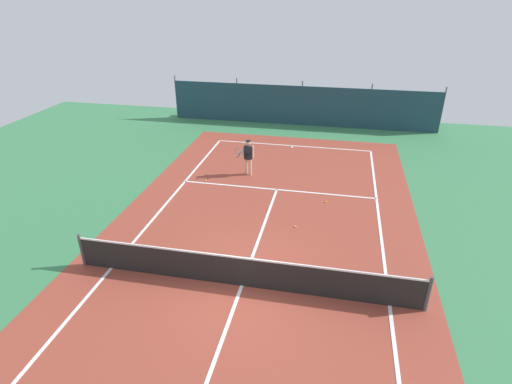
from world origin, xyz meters
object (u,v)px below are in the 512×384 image
Objects in this scene: tennis_ball_near_player at (326,202)px; tennis_ball_by_sideline at (295,227)px; tennis_ball_midcourt at (206,181)px; tennis_net at (242,271)px; tennis_player at (248,155)px.

tennis_ball_by_sideline is (-0.99, -2.14, 0.00)m from tennis_ball_near_player.
tennis_ball_by_sideline is (4.35, -3.08, 0.00)m from tennis_ball_midcourt.
tennis_net is 153.33× the size of tennis_ball_midcourt.
tennis_net reaches higher than tennis_ball_midcourt.
tennis_ball_midcourt is at bearing 47.49° from tennis_player.
tennis_ball_near_player and tennis_ball_midcourt have the same top height.
tennis_player is (-1.54, 7.72, 0.45)m from tennis_net.
tennis_net is 6.06m from tennis_ball_near_player.
tennis_net is at bearing -64.05° from tennis_ball_midcourt.
tennis_net is 3.73m from tennis_ball_by_sideline.
tennis_player reaches higher than tennis_net.
tennis_player reaches higher than tennis_ball_near_player.
tennis_ball_midcourt is (-5.33, 0.95, 0.00)m from tennis_ball_near_player.
tennis_net is 153.33× the size of tennis_ball_by_sideline.
tennis_ball_near_player is (3.66, -2.06, -0.93)m from tennis_player.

